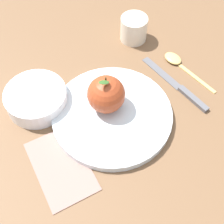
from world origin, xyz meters
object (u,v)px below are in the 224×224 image
Objects in this scene: dinner_plate at (112,114)px; spoon at (178,62)px; cup at (134,28)px; knife at (180,88)px; linen_napkin at (61,166)px; side_bowl at (36,97)px; apple at (106,94)px.

spoon is (-0.21, 0.10, -0.01)m from dinner_plate.
dinner_plate is 3.80× the size of cup.
linen_napkin is (0.28, -0.18, -0.00)m from knife.
dinner_plate is 0.18m from knife.
spoon is (-0.08, -0.02, 0.00)m from knife.
side_bowl is at bearing -135.56° from linen_napkin.
knife is (-0.12, 0.14, -0.06)m from apple.
dinner_plate is 0.18m from side_bowl.
side_bowl is 1.98× the size of cup.
side_bowl is 0.36m from spoon.
cup reaches higher than linen_napkin.
apple reaches higher than dinner_plate.
linen_napkin is at bearing -12.36° from apple.
side_bowl is (0.04, -0.15, -0.03)m from apple.
apple is 0.25m from cup.
cup is (-0.25, -0.02, -0.02)m from apple.
side_bowl is 0.84× the size of linen_napkin.
dinner_plate is 1.74× the size of spoon.
dinner_plate is at bearing 55.16° from apple.
apple is at bearing -30.24° from spoon.
linen_napkin is (0.16, -0.04, -0.06)m from apple.
cup is at bearing -109.78° from spoon.
dinner_plate is 0.23m from spoon.
cup reaches higher than dinner_plate.
cup is 0.42× the size of linen_napkin.
cup is at bearing -171.55° from dinner_plate.
cup is 0.21m from knife.
dinner_plate is 2.74× the size of apple.
cup is at bearing -128.10° from knife.
linen_napkin is (0.36, -0.15, -0.00)m from spoon.
cup reaches higher than spoon.
spoon reaches higher than knife.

